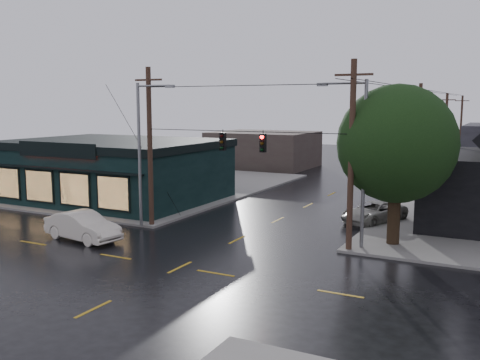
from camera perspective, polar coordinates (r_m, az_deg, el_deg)
The scene contains 15 objects.
ground_plane at distance 26.43m, azimuth -6.43°, elevation -9.24°, with size 160.00×160.00×0.00m, color black.
sidewalk_nw at distance 53.83m, azimuth -12.37°, elevation -0.39°, with size 28.00×28.00×0.15m, color slate.
pizza_shop at distance 44.96m, azimuth -13.27°, elevation 1.12°, with size 16.30×12.34×4.90m.
corner_tree at distance 30.33m, azimuth 16.38°, elevation 3.70°, with size 6.48×6.48×8.81m.
utility_pole_nw at distance 35.19m, azimuth -9.39°, elevation -4.90°, with size 2.00×0.32×10.15m, color #331E16, non-canonical shape.
utility_pole_ne at distance 29.53m, azimuth 11.50°, elevation -7.49°, with size 2.00×0.32×10.15m, color #331E16, non-canonical shape.
utility_pole_far_a at distance 50.14m, azimuth 18.24°, elevation -1.32°, with size 2.00×0.32×9.65m, color #331E16, non-canonical shape.
utility_pole_far_b at distance 69.79m, azimuth 20.87°, elevation 1.11°, with size 2.00×0.32×9.15m, color #331E16, non-canonical shape.
utility_pole_far_c at distance 89.60m, azimuth 22.34°, elevation 2.47°, with size 2.00×0.32×9.15m, color #331E16, non-canonical shape.
span_signal_assembly at distance 30.87m, azimuth 0.27°, elevation 4.10°, with size 13.00×0.48×1.23m.
streetlight_nw at distance 34.82m, azimuth -10.47°, elevation -5.07°, with size 5.40×0.30×9.15m, color slate, non-canonical shape.
streetlight_ne at distance 30.06m, azimuth 12.79°, elevation -7.25°, with size 5.40×0.30×9.15m, color slate, non-canonical shape.
bg_building_west at distance 67.33m, azimuth 2.54°, elevation 3.28°, with size 12.00×10.00×4.40m, color #392C29.
sedan_cream at distance 32.43m, azimuth -16.44°, elevation -4.74°, with size 1.76×5.04×1.66m, color silver.
suv_silver at distance 36.79m, azimuth 14.09°, elevation -3.35°, with size 2.33×5.04×1.40m, color gray.
Camera 1 is at (14.08, -20.93, 7.86)m, focal length 40.00 mm.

